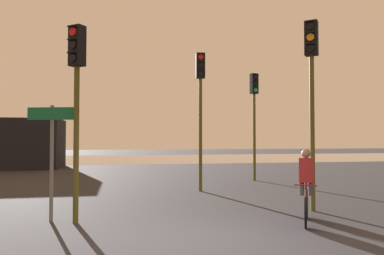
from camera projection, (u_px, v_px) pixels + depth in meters
name	position (u px, v px, depth m)	size (l,w,h in m)	color
ground_plane	(218.00, 244.00, 6.55)	(120.00, 120.00, 0.00)	#28282D
water_strip	(138.00, 159.00, 34.95)	(80.00, 16.00, 0.01)	gray
traffic_light_near_right	(312.00, 79.00, 9.64)	(0.41, 0.42, 4.90)	#4C4719
traffic_light_far_right	(254.00, 106.00, 16.67)	(0.37, 0.38, 4.77)	#4C4719
traffic_light_center	(200.00, 96.00, 13.29)	(0.35, 0.36, 4.91)	#4C4719
traffic_light_near_left	(77.00, 85.00, 8.25)	(0.41, 0.42, 4.35)	#4C4719
direction_sign_post	(51.00, 145.00, 8.37)	(1.06, 0.35, 2.60)	slate
cyclist	(306.00, 185.00, 8.26)	(0.87, 1.51, 1.62)	black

